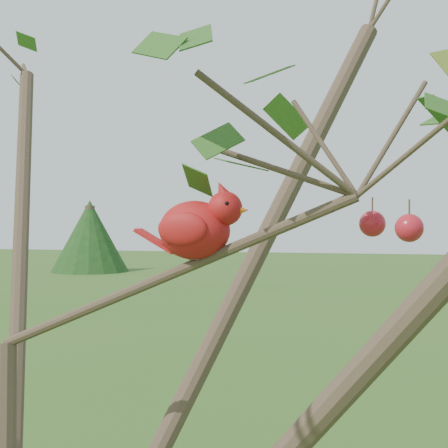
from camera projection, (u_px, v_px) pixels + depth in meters
The scene contains 3 objects.
crabapple_tree at pixel (6, 248), 1.05m from camera, with size 2.35×2.05×2.95m.
cardinal at pixel (198, 227), 1.08m from camera, with size 0.19×0.11×0.13m.
distant_trees at pixel (233, 236), 26.36m from camera, with size 43.58×11.52×3.06m.
Camera 1 is at (0.60, -0.97, 2.17)m, focal length 55.00 mm.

